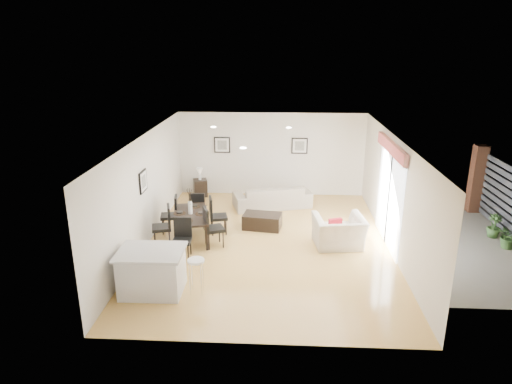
# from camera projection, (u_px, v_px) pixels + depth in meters

# --- Properties ---
(ground) EXTENTS (8.00, 8.00, 0.00)m
(ground) POSITION_uv_depth(u_px,v_px,m) (267.00, 244.00, 11.41)
(ground) COLOR #DDAC5A
(ground) RESTS_ON ground
(wall_back) EXTENTS (6.00, 0.04, 2.70)m
(wall_back) POSITION_uv_depth(u_px,v_px,m) (271.00, 154.00, 14.79)
(wall_back) COLOR silver
(wall_back) RESTS_ON ground
(wall_front) EXTENTS (6.00, 0.04, 2.70)m
(wall_front) POSITION_uv_depth(u_px,v_px,m) (260.00, 272.00, 7.20)
(wall_front) COLOR silver
(wall_front) RESTS_ON ground
(wall_left) EXTENTS (0.04, 8.00, 2.70)m
(wall_left) POSITION_uv_depth(u_px,v_px,m) (145.00, 191.00, 11.15)
(wall_left) COLOR silver
(wall_left) RESTS_ON ground
(wall_right) EXTENTS (0.04, 8.00, 2.70)m
(wall_right) POSITION_uv_depth(u_px,v_px,m) (394.00, 195.00, 10.84)
(wall_right) COLOR silver
(wall_right) RESTS_ON ground
(ceiling) EXTENTS (6.00, 8.00, 0.02)m
(ceiling) POSITION_uv_depth(u_px,v_px,m) (268.00, 138.00, 10.57)
(ceiling) COLOR white
(ceiling) RESTS_ON wall_back
(sofa) EXTENTS (2.49, 1.53, 0.68)m
(sofa) POSITION_uv_depth(u_px,v_px,m) (272.00, 196.00, 13.90)
(sofa) COLOR gray
(sofa) RESTS_ON ground
(armchair) EXTENTS (1.32, 1.19, 0.77)m
(armchair) POSITION_uv_depth(u_px,v_px,m) (339.00, 232.00, 11.17)
(armchair) COLOR beige
(armchair) RESTS_ON ground
(courtyard_plant_a) EXTENTS (0.70, 0.65, 0.62)m
(courtyard_plant_a) POSITION_uv_depth(u_px,v_px,m) (509.00, 236.00, 11.10)
(courtyard_plant_a) COLOR #335524
(courtyard_plant_a) RESTS_ON ground
(courtyard_plant_b) EXTENTS (0.38, 0.38, 0.62)m
(courtyard_plant_b) POSITION_uv_depth(u_px,v_px,m) (494.00, 226.00, 11.73)
(courtyard_plant_b) COLOR #335524
(courtyard_plant_b) RESTS_ON ground
(dining_table) EXTENTS (1.15, 1.77, 0.68)m
(dining_table) POSITION_uv_depth(u_px,v_px,m) (191.00, 216.00, 11.55)
(dining_table) COLOR black
(dining_table) RESTS_ON ground
(dining_chair_wnear) EXTENTS (0.56, 0.56, 1.01)m
(dining_chair_wnear) POSITION_uv_depth(u_px,v_px,m) (165.00, 223.00, 11.22)
(dining_chair_wnear) COLOR black
(dining_chair_wnear) RESTS_ON ground
(dining_chair_wfar) EXTENTS (0.51, 0.51, 0.99)m
(dining_chair_wfar) POSITION_uv_depth(u_px,v_px,m) (172.00, 212.00, 12.00)
(dining_chair_wfar) COLOR black
(dining_chair_wfar) RESTS_ON ground
(dining_chair_enear) EXTENTS (0.59, 0.59, 1.01)m
(dining_chair_enear) POSITION_uv_depth(u_px,v_px,m) (210.00, 225.00, 11.11)
(dining_chair_enear) COLOR black
(dining_chair_enear) RESTS_ON ground
(dining_chair_efar) EXTENTS (0.54, 0.54, 0.99)m
(dining_chair_efar) POSITION_uv_depth(u_px,v_px,m) (215.00, 213.00, 11.90)
(dining_chair_efar) COLOR black
(dining_chair_efar) RESTS_ON ground
(dining_chair_head) EXTENTS (0.43, 0.43, 0.94)m
(dining_chair_head) POSITION_uv_depth(u_px,v_px,m) (182.00, 235.00, 10.62)
(dining_chair_head) COLOR black
(dining_chair_head) RESTS_ON ground
(dining_chair_foot) EXTENTS (0.43, 0.43, 0.93)m
(dining_chair_foot) POSITION_uv_depth(u_px,v_px,m) (198.00, 206.00, 12.53)
(dining_chair_foot) COLOR black
(dining_chair_foot) RESTS_ON ground
(vase) EXTENTS (0.87, 1.33, 0.67)m
(vase) POSITION_uv_depth(u_px,v_px,m) (190.00, 203.00, 11.44)
(vase) COLOR white
(vase) RESTS_ON dining_table
(coffee_table) EXTENTS (1.09, 0.75, 0.40)m
(coffee_table) POSITION_uv_depth(u_px,v_px,m) (262.00, 221.00, 12.33)
(coffee_table) COLOR black
(coffee_table) RESTS_ON ground
(side_table) EXTENTS (0.52, 0.52, 0.56)m
(side_table) POSITION_uv_depth(u_px,v_px,m) (200.00, 188.00, 14.92)
(side_table) COLOR black
(side_table) RESTS_ON ground
(table_lamp) EXTENTS (0.20, 0.20, 0.38)m
(table_lamp) POSITION_uv_depth(u_px,v_px,m) (200.00, 172.00, 14.75)
(table_lamp) COLOR white
(table_lamp) RESTS_ON side_table
(cushion) EXTENTS (0.34, 0.21, 0.33)m
(cushion) POSITION_uv_depth(u_px,v_px,m) (335.00, 225.00, 11.01)
(cushion) COLOR #A81521
(cushion) RESTS_ON armchair
(kitchen_island) EXTENTS (1.30, 1.01, 0.91)m
(kitchen_island) POSITION_uv_depth(u_px,v_px,m) (152.00, 271.00, 9.09)
(kitchen_island) COLOR silver
(kitchen_island) RESTS_ON ground
(bar_stool) EXTENTS (0.34, 0.34, 0.74)m
(bar_stool) POSITION_uv_depth(u_px,v_px,m) (196.00, 264.00, 8.99)
(bar_stool) COLOR white
(bar_stool) RESTS_ON ground
(framed_print_back_left) EXTENTS (0.52, 0.04, 0.52)m
(framed_print_back_left) POSITION_uv_depth(u_px,v_px,m) (222.00, 145.00, 14.75)
(framed_print_back_left) COLOR black
(framed_print_back_left) RESTS_ON wall_back
(framed_print_back_right) EXTENTS (0.52, 0.04, 0.52)m
(framed_print_back_right) POSITION_uv_depth(u_px,v_px,m) (300.00, 146.00, 14.62)
(framed_print_back_right) COLOR black
(framed_print_back_right) RESTS_ON wall_back
(framed_print_left_wall) EXTENTS (0.04, 0.52, 0.52)m
(framed_print_left_wall) POSITION_uv_depth(u_px,v_px,m) (143.00, 181.00, 10.87)
(framed_print_left_wall) COLOR black
(framed_print_left_wall) RESTS_ON wall_left
(sliding_door) EXTENTS (0.12, 2.70, 2.57)m
(sliding_door) POSITION_uv_depth(u_px,v_px,m) (390.00, 179.00, 11.03)
(sliding_door) COLOR white
(sliding_door) RESTS_ON wall_right
(courtyard) EXTENTS (6.00, 6.00, 2.00)m
(courtyard) POSITION_uv_depth(u_px,v_px,m) (510.00, 202.00, 11.63)
(courtyard) COLOR gray
(courtyard) RESTS_ON ground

